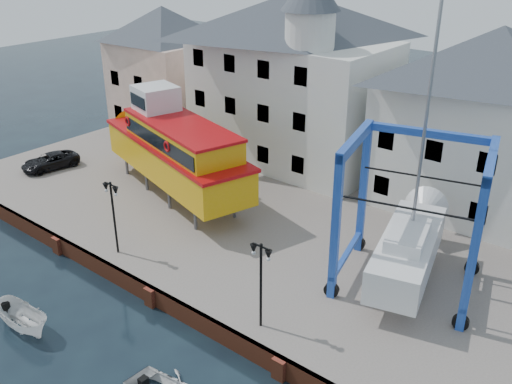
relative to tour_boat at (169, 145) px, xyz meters
The scene contains 12 objects.
ground 12.32m from the tour_boat, 48.40° to the right, with size 140.00×140.00×0.00m, color black.
hardstanding 8.85m from the tour_boat, 16.96° to the left, with size 44.00×22.00×1.00m, color #6E645E.
quay_wall 12.08m from the tour_boat, 48.05° to the right, with size 44.00×0.47×1.00m.
building_pink 14.05m from the tour_boat, 137.84° to the left, with size 8.00×7.00×10.30m.
building_white_main 10.60m from the tour_boat, 73.88° to the left, with size 14.00×8.30×14.00m.
building_white_right 19.77m from the tour_boat, 31.79° to the left, with size 12.00×8.00×11.20m.
lamp_post_left 8.32m from the tour_boat, 63.70° to the right, with size 1.12×0.32×4.20m.
lamp_post_right 15.58m from the tour_boat, 28.58° to the right, with size 1.12×0.32×4.20m.
tour_boat is the anchor object (origin of this frame).
travel_lift 16.98m from the tour_boat, ahead, with size 7.73×9.73×14.24m.
van 10.50m from the tour_boat, 162.97° to the right, with size 1.89×4.10×1.14m, color black.
motorboat_a 14.99m from the tour_boat, 71.84° to the right, with size 1.35×3.58×1.38m, color white.
Camera 1 is at (18.82, -14.84, 17.09)m, focal length 40.00 mm.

